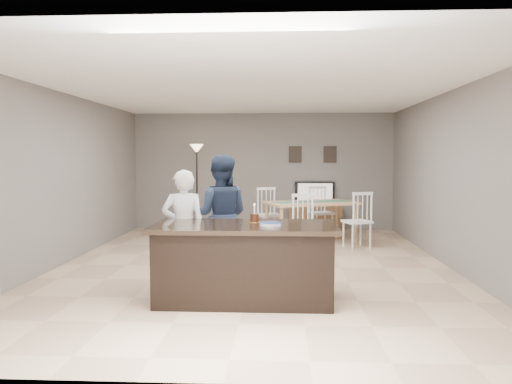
{
  "coord_description": "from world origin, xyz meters",
  "views": [
    {
      "loc": [
        0.42,
        -7.58,
        1.69
      ],
      "look_at": [
        0.06,
        -0.3,
        1.18
      ],
      "focal_mm": 35.0,
      "sensor_mm": 36.0,
      "label": 1
    }
  ],
  "objects_px": {
    "television": "(315,193)",
    "man": "(220,216)",
    "birthday_cake": "(254,218)",
    "dining_table": "(311,209)",
    "woman": "(183,229)",
    "floor_lamp": "(197,164)",
    "kitchen_island": "(245,262)",
    "plate_stack": "(271,224)",
    "tv_console": "(315,218)"
  },
  "relations": [
    {
      "from": "television",
      "to": "man",
      "type": "distance_m",
      "value": 4.72
    },
    {
      "from": "birthday_cake",
      "to": "dining_table",
      "type": "bearing_deg",
      "value": 76.61
    },
    {
      "from": "television",
      "to": "woman",
      "type": "relative_size",
      "value": 0.6
    },
    {
      "from": "floor_lamp",
      "to": "kitchen_island",
      "type": "bearing_deg",
      "value": -74.35
    },
    {
      "from": "kitchen_island",
      "to": "television",
      "type": "distance_m",
      "value": 5.78
    },
    {
      "from": "birthday_cake",
      "to": "plate_stack",
      "type": "height_order",
      "value": "birthday_cake"
    },
    {
      "from": "woman",
      "to": "tv_console",
      "type": "bearing_deg",
      "value": -122.61
    },
    {
      "from": "kitchen_island",
      "to": "tv_console",
      "type": "bearing_deg",
      "value": 77.84
    },
    {
      "from": "floor_lamp",
      "to": "man",
      "type": "bearing_deg",
      "value": -75.69
    },
    {
      "from": "television",
      "to": "tv_console",
      "type": "bearing_deg",
      "value": 90.0
    },
    {
      "from": "birthday_cake",
      "to": "kitchen_island",
      "type": "bearing_deg",
      "value": -118.08
    },
    {
      "from": "dining_table",
      "to": "floor_lamp",
      "type": "bearing_deg",
      "value": 134.74
    },
    {
      "from": "tv_console",
      "to": "television",
      "type": "relative_size",
      "value": 1.31
    },
    {
      "from": "dining_table",
      "to": "man",
      "type": "bearing_deg",
      "value": -138.8
    },
    {
      "from": "man",
      "to": "television",
      "type": "bearing_deg",
      "value": -109.51
    },
    {
      "from": "birthday_cake",
      "to": "woman",
      "type": "bearing_deg",
      "value": 159.31
    },
    {
      "from": "television",
      "to": "man",
      "type": "bearing_deg",
      "value": 69.75
    },
    {
      "from": "television",
      "to": "plate_stack",
      "type": "xyz_separation_m",
      "value": [
        -0.89,
        -5.75,
        0.06
      ]
    },
    {
      "from": "television",
      "to": "woman",
      "type": "height_order",
      "value": "woman"
    },
    {
      "from": "kitchen_island",
      "to": "dining_table",
      "type": "bearing_deg",
      "value": 75.83
    },
    {
      "from": "man",
      "to": "plate_stack",
      "type": "xyz_separation_m",
      "value": [
        0.74,
        -1.32,
        0.06
      ]
    },
    {
      "from": "woman",
      "to": "man",
      "type": "height_order",
      "value": "man"
    },
    {
      "from": "woman",
      "to": "floor_lamp",
      "type": "xyz_separation_m",
      "value": [
        -0.59,
        4.53,
        0.76
      ]
    },
    {
      "from": "man",
      "to": "floor_lamp",
      "type": "bearing_deg",
      "value": -74.95
    },
    {
      "from": "man",
      "to": "floor_lamp",
      "type": "xyz_separation_m",
      "value": [
        -0.99,
        3.88,
        0.67
      ]
    },
    {
      "from": "tv_console",
      "to": "floor_lamp",
      "type": "relative_size",
      "value": 0.61
    },
    {
      "from": "kitchen_island",
      "to": "television",
      "type": "relative_size",
      "value": 2.35
    },
    {
      "from": "woman",
      "to": "dining_table",
      "type": "relative_size",
      "value": 0.63
    },
    {
      "from": "television",
      "to": "dining_table",
      "type": "height_order",
      "value": "television"
    },
    {
      "from": "television",
      "to": "dining_table",
      "type": "distance_m",
      "value": 1.65
    },
    {
      "from": "tv_console",
      "to": "television",
      "type": "xyz_separation_m",
      "value": [
        0.0,
        0.07,
        0.56
      ]
    },
    {
      "from": "kitchen_island",
      "to": "tv_console",
      "type": "xyz_separation_m",
      "value": [
        1.2,
        5.57,
        -0.15
      ]
    },
    {
      "from": "plate_stack",
      "to": "woman",
      "type": "bearing_deg",
      "value": 149.99
    },
    {
      "from": "dining_table",
      "to": "birthday_cake",
      "type": "bearing_deg",
      "value": -124.88
    },
    {
      "from": "man",
      "to": "plate_stack",
      "type": "height_order",
      "value": "man"
    },
    {
      "from": "woman",
      "to": "birthday_cake",
      "type": "relative_size",
      "value": 6.73
    },
    {
      "from": "kitchen_island",
      "to": "tv_console",
      "type": "relative_size",
      "value": 1.79
    },
    {
      "from": "tv_console",
      "to": "plate_stack",
      "type": "xyz_separation_m",
      "value": [
        -0.89,
        -5.68,
        0.62
      ]
    },
    {
      "from": "man",
      "to": "birthday_cake",
      "type": "bearing_deg",
      "value": 118.83
    },
    {
      "from": "tv_console",
      "to": "birthday_cake",
      "type": "height_order",
      "value": "birthday_cake"
    },
    {
      "from": "kitchen_island",
      "to": "floor_lamp",
      "type": "height_order",
      "value": "floor_lamp"
    },
    {
      "from": "kitchen_island",
      "to": "plate_stack",
      "type": "xyz_separation_m",
      "value": [
        0.31,
        -0.11,
        0.47
      ]
    },
    {
      "from": "woman",
      "to": "birthday_cake",
      "type": "bearing_deg",
      "value": 148.75
    },
    {
      "from": "television",
      "to": "plate_stack",
      "type": "height_order",
      "value": "television"
    },
    {
      "from": "dining_table",
      "to": "floor_lamp",
      "type": "relative_size",
      "value": 1.22
    },
    {
      "from": "television",
      "to": "birthday_cake",
      "type": "distance_m",
      "value": 5.55
    },
    {
      "from": "woman",
      "to": "man",
      "type": "distance_m",
      "value": 0.77
    },
    {
      "from": "tv_console",
      "to": "woman",
      "type": "height_order",
      "value": "woman"
    },
    {
      "from": "tv_console",
      "to": "floor_lamp",
      "type": "distance_m",
      "value": 2.94
    },
    {
      "from": "man",
      "to": "birthday_cake",
      "type": "height_order",
      "value": "man"
    }
  ]
}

